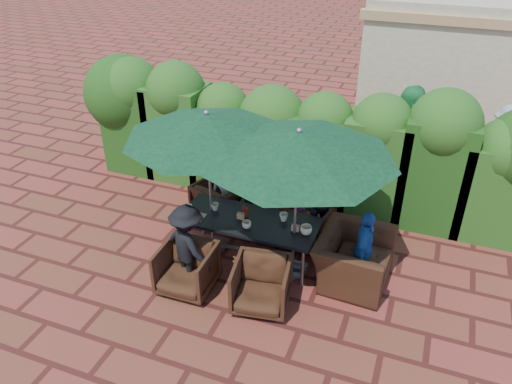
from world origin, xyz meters
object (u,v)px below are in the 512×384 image
(chair_near_left, at_px, (187,267))
(umbrella_left, at_px, (207,126))
(umbrella_right, at_px, (299,145))
(chair_far_mid, at_px, (261,211))
(chair_far_right, at_px, (309,221))
(dining_table, at_px, (249,224))
(chair_end_right, at_px, (354,252))
(chair_near_right, at_px, (261,283))
(chair_far_left, at_px, (221,199))

(chair_near_left, bearing_deg, umbrella_left, 92.72)
(umbrella_right, relative_size, chair_far_mid, 3.96)
(umbrella_left, xyz_separation_m, chair_far_mid, (0.56, 0.82, -1.86))
(chair_far_mid, relative_size, chair_near_left, 0.88)
(umbrella_right, xyz_separation_m, chair_far_mid, (-0.88, 0.95, -1.86))
(chair_near_left, bearing_deg, chair_far_right, 52.77)
(dining_table, distance_m, chair_near_left, 1.20)
(chair_near_left, bearing_deg, dining_table, 57.93)
(chair_far_mid, height_order, chair_end_right, chair_end_right)
(chair_near_right, bearing_deg, umbrella_left, 131.42)
(chair_far_mid, bearing_deg, dining_table, 73.21)
(umbrella_right, height_order, chair_near_left, umbrella_right)
(chair_far_left, distance_m, chair_far_right, 1.67)
(chair_far_right, height_order, chair_end_right, chair_end_right)
(chair_far_left, xyz_separation_m, chair_near_left, (0.31, -1.90, -0.01))
(dining_table, xyz_separation_m, umbrella_left, (-0.67, 0.06, 1.54))
(umbrella_right, relative_size, chair_end_right, 2.33)
(chair_far_left, height_order, chair_near_left, chair_far_left)
(umbrella_left, height_order, chair_near_right, umbrella_left)
(chair_far_left, relative_size, chair_far_mid, 1.17)
(chair_far_mid, distance_m, chair_near_left, 1.94)
(umbrella_right, bearing_deg, chair_end_right, 9.17)
(chair_near_left, bearing_deg, umbrella_right, 32.97)
(umbrella_right, distance_m, chair_near_left, 2.45)
(chair_far_right, bearing_deg, umbrella_left, 39.98)
(chair_end_right, bearing_deg, chair_far_right, 51.72)
(umbrella_right, xyz_separation_m, chair_end_right, (0.91, 0.15, -1.69))
(umbrella_left, distance_m, chair_near_right, 2.41)
(dining_table, relative_size, chair_far_mid, 3.10)
(chair_near_left, height_order, chair_near_right, same)
(umbrella_right, height_order, chair_end_right, umbrella_right)
(chair_far_left, xyz_separation_m, chair_far_right, (1.67, -0.02, -0.06))
(chair_far_mid, bearing_deg, chair_far_right, 155.60)
(umbrella_right, height_order, chair_far_left, umbrella_right)
(dining_table, relative_size, chair_end_right, 1.82)
(dining_table, xyz_separation_m, umbrella_right, (0.77, -0.08, 1.54))
(umbrella_left, relative_size, chair_end_right, 2.11)
(umbrella_right, bearing_deg, umbrella_left, 174.78)
(dining_table, height_order, chair_near_right, chair_near_right)
(umbrella_left, relative_size, umbrella_right, 0.91)
(umbrella_right, relative_size, chair_far_left, 3.37)
(umbrella_right, xyz_separation_m, chair_near_left, (-1.37, -0.93, -1.81))
(chair_far_right, xyz_separation_m, chair_near_left, (-1.36, -1.88, 0.05))
(dining_table, distance_m, umbrella_right, 1.72)
(chair_far_left, bearing_deg, chair_far_mid, -163.46)
(umbrella_left, relative_size, chair_far_left, 3.06)
(chair_far_mid, xyz_separation_m, chair_end_right, (1.79, -0.80, 0.17))
(dining_table, bearing_deg, umbrella_right, -5.60)
(chair_far_right, height_order, chair_near_right, chair_near_right)
(chair_near_right, bearing_deg, chair_far_right, 74.51)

